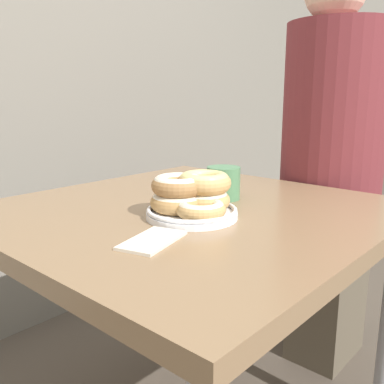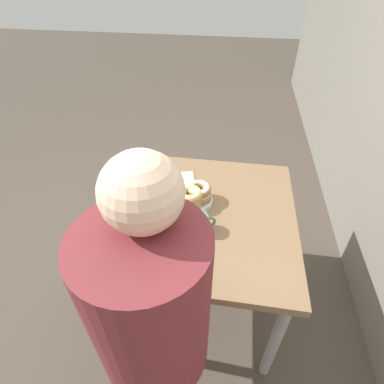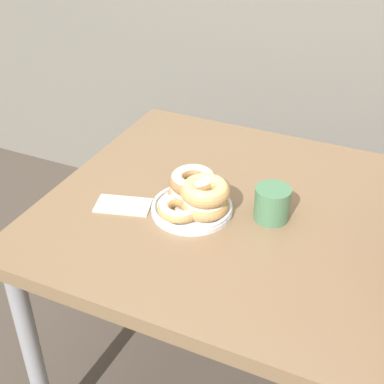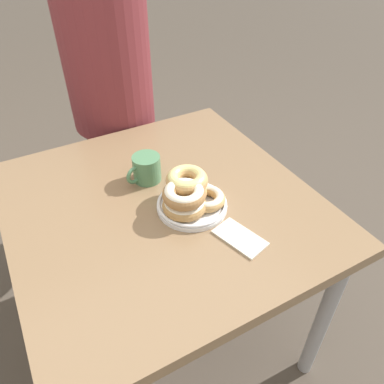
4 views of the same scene
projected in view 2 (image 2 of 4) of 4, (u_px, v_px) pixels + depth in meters
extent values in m
plane|color=#4C4238|center=(178.00, 290.00, 1.93)|extent=(14.00, 14.00, 0.00)
cube|color=#846647|center=(203.00, 215.00, 1.47)|extent=(0.91, 0.89, 0.04)
cylinder|color=#99999E|center=(154.00, 206.00, 2.04)|extent=(0.05, 0.05, 0.67)
cylinder|color=#99999E|center=(112.00, 316.00, 1.44)|extent=(0.05, 0.05, 0.67)
cylinder|color=#99999E|center=(268.00, 218.00, 1.95)|extent=(0.05, 0.05, 0.67)
cylinder|color=#99999E|center=(275.00, 341.00, 1.35)|extent=(0.05, 0.05, 0.67)
cylinder|color=white|center=(192.00, 200.00, 1.51)|extent=(0.21, 0.21, 0.01)
torus|color=white|center=(192.00, 198.00, 1.51)|extent=(0.21, 0.21, 0.01)
torus|color=tan|center=(190.00, 201.00, 1.47)|extent=(0.16, 0.16, 0.04)
torus|color=silver|center=(190.00, 200.00, 1.46)|extent=(0.15, 0.15, 0.03)
torus|color=#B2844C|center=(199.00, 195.00, 1.50)|extent=(0.14, 0.14, 0.04)
torus|color=silver|center=(199.00, 194.00, 1.50)|extent=(0.13, 0.13, 0.03)
torus|color=tan|center=(185.00, 194.00, 1.52)|extent=(0.15, 0.15, 0.03)
torus|color=silver|center=(185.00, 193.00, 1.51)|extent=(0.14, 0.14, 0.03)
torus|color=tan|center=(190.00, 194.00, 1.44)|extent=(0.18, 0.18, 0.04)
torus|color=#E0D17F|center=(190.00, 193.00, 1.44)|extent=(0.16, 0.16, 0.03)
torus|color=#9E7042|center=(199.00, 189.00, 1.48)|extent=(0.16, 0.16, 0.04)
torus|color=silver|center=(199.00, 188.00, 1.47)|extent=(0.15, 0.15, 0.03)
cylinder|color=#4C7F56|center=(198.00, 223.00, 1.34)|extent=(0.09, 0.09, 0.09)
cylinder|color=#382114|center=(198.00, 217.00, 1.31)|extent=(0.07, 0.07, 0.00)
torus|color=#4C7F56|center=(209.00, 222.00, 1.34)|extent=(0.03, 0.06, 0.06)
cylinder|color=maroon|center=(150.00, 305.00, 0.84)|extent=(0.34, 0.34, 0.56)
sphere|color=beige|center=(142.00, 192.00, 0.65)|extent=(0.19, 0.19, 0.19)
cube|color=beige|center=(187.00, 179.00, 1.65)|extent=(0.16, 0.11, 0.01)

